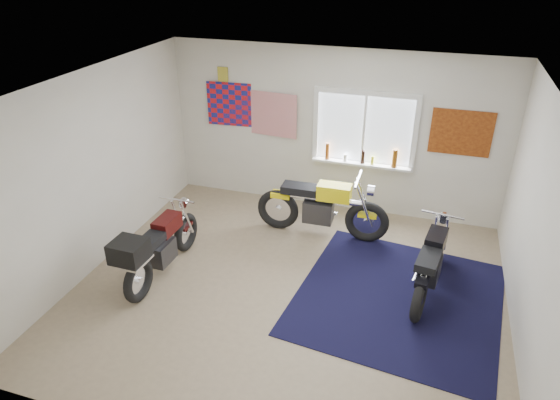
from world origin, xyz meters
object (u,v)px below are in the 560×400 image
(navy_rug, at_px, (398,298))
(yellow_triumph, at_px, (321,208))
(maroon_tourer, at_px, (157,248))
(black_chrome_bike, at_px, (430,265))

(navy_rug, height_order, yellow_triumph, yellow_triumph)
(yellow_triumph, bearing_deg, maroon_tourer, -136.76)
(black_chrome_bike, bearing_deg, yellow_triumph, 68.54)
(black_chrome_bike, distance_m, maroon_tourer, 3.60)
(yellow_triumph, bearing_deg, navy_rug, -44.61)
(maroon_tourer, bearing_deg, black_chrome_bike, -75.40)
(yellow_triumph, xyz_separation_m, maroon_tourer, (-1.82, -1.79, 0.02))
(yellow_triumph, height_order, maroon_tourer, yellow_triumph)
(black_chrome_bike, height_order, maroon_tourer, same)
(navy_rug, xyz_separation_m, yellow_triumph, (-1.34, 1.26, 0.45))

